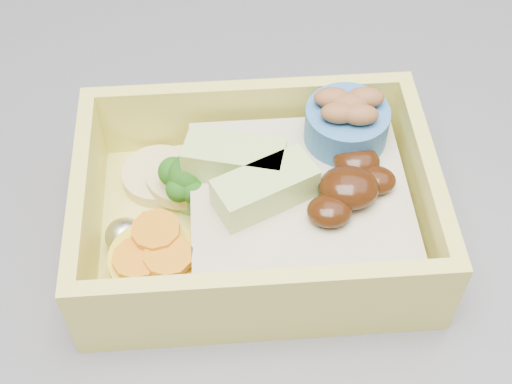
{
  "coord_description": "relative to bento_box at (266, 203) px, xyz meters",
  "views": [
    {
      "loc": [
        0.16,
        -0.29,
        1.27
      ],
      "look_at": [
        0.15,
        -0.04,
        0.96
      ],
      "focal_mm": 50.0,
      "sensor_mm": 36.0,
      "label": 1
    }
  ],
  "objects": [
    {
      "name": "bento_box",
      "position": [
        0.0,
        0.0,
        0.0
      ],
      "size": [
        0.22,
        0.17,
        0.07
      ],
      "rotation": [
        0.0,
        0.0,
        0.1
      ],
      "color": "#DED85B",
      "rests_on": "island"
    }
  ]
}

